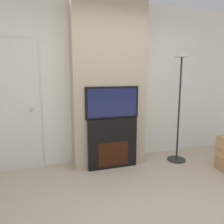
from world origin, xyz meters
TOP-DOWN VIEW (x-y plane):
  - wall_back at (0.00, 2.03)m, footprint 6.00×0.06m
  - chimney_breast at (0.00, 1.81)m, footprint 1.19×0.39m
  - fireplace at (0.00, 1.61)m, footprint 0.80×0.15m
  - television at (0.00, 1.61)m, footprint 0.86×0.07m
  - floor_lamp at (1.17, 1.52)m, footprint 0.31×0.31m
  - entry_door at (-1.52, 1.97)m, footprint 0.91×0.09m

SIDE VIEW (x-z plane):
  - fireplace at x=0.00m, z-range 0.00..0.81m
  - entry_door at x=-1.52m, z-range 0.00..2.02m
  - television at x=0.00m, z-range 0.81..1.31m
  - floor_lamp at x=1.17m, z-range 0.28..2.15m
  - wall_back at x=0.00m, z-range 0.00..2.70m
  - chimney_breast at x=0.00m, z-range 0.00..2.70m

